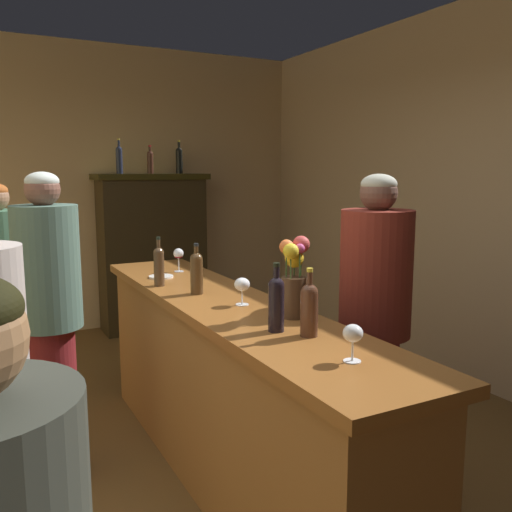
{
  "coord_description": "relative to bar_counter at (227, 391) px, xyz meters",
  "views": [
    {
      "loc": [
        -0.78,
        -2.38,
        1.67
      ],
      "look_at": [
        0.86,
        0.73,
        1.13
      ],
      "focal_mm": 38.62,
      "sensor_mm": 36.0,
      "label": 1
    }
  ],
  "objects": [
    {
      "name": "wine_glass_front",
      "position": [
        0.04,
        -0.11,
        0.6
      ],
      "size": [
        0.08,
        0.08,
        0.14
      ],
      "color": "white",
      "rests_on": "bar_counter"
    },
    {
      "name": "wine_glass_rear",
      "position": [
        0.01,
        -1.04,
        0.59
      ],
      "size": [
        0.07,
        0.07,
        0.14
      ],
      "color": "white",
      "rests_on": "bar_counter"
    },
    {
      "name": "cheese_plate",
      "position": [
        -0.1,
        0.78,
        0.5
      ],
      "size": [
        0.15,
        0.15,
        0.01
      ],
      "primitive_type": "cylinder",
      "color": "white",
      "rests_on": "bar_counter"
    },
    {
      "name": "wall_back",
      "position": [
        -0.39,
        3.36,
        0.97
      ],
      "size": [
        5.42,
        0.12,
        2.95
      ],
      "primitive_type": "cube",
      "color": "tan",
      "rests_on": "ground"
    },
    {
      "name": "display_bottle_midleft",
      "position": [
        0.54,
        3.05,
        1.27
      ],
      "size": [
        0.06,
        0.06,
        0.29
      ],
      "color": "#44261B",
      "rests_on": "display_cabinet"
    },
    {
      "name": "wine_bottle_syrah",
      "position": [
        -0.04,
        -0.59,
        0.63
      ],
      "size": [
        0.07,
        0.07,
        0.29
      ],
      "color": "black",
      "rests_on": "bar_counter"
    },
    {
      "name": "patron_near_entrance",
      "position": [
        -1.01,
        1.27,
        0.37
      ],
      "size": [
        0.35,
        0.35,
        1.6
      ],
      "rotation": [
        0.0,
        0.0,
        -0.99
      ],
      "color": "brown",
      "rests_on": "ground"
    },
    {
      "name": "patron_by_cabinet",
      "position": [
        -0.82,
        0.45,
        0.41
      ],
      "size": [
        0.34,
        0.34,
        1.67
      ],
      "rotation": [
        0.0,
        0.0,
        -0.2
      ],
      "color": "maroon",
      "rests_on": "ground"
    },
    {
      "name": "wine_bottle_chardonnay",
      "position": [
        -0.07,
        0.23,
        0.62
      ],
      "size": [
        0.07,
        0.07,
        0.28
      ],
      "color": "#462F18",
      "rests_on": "bar_counter"
    },
    {
      "name": "wine_bottle_malbec",
      "position": [
        -0.19,
        0.54,
        0.62
      ],
      "size": [
        0.06,
        0.06,
        0.29
      ],
      "color": "#4A341F",
      "rests_on": "bar_counter"
    },
    {
      "name": "display_bottle_center",
      "position": [
        0.86,
        3.05,
        1.29
      ],
      "size": [
        0.07,
        0.07,
        0.35
      ],
      "color": "black",
      "rests_on": "display_cabinet"
    },
    {
      "name": "wine_glass_mid",
      "position": [
        0.07,
        0.92,
        0.61
      ],
      "size": [
        0.07,
        0.07,
        0.16
      ],
      "color": "white",
      "rests_on": "bar_counter"
    },
    {
      "name": "bar_counter",
      "position": [
        0.0,
        0.0,
        0.0
      ],
      "size": [
        0.55,
        2.84,
        1.0
      ],
      "color": "brown",
      "rests_on": "ground"
    },
    {
      "name": "wine_bottle_merlot",
      "position": [
        0.05,
        -0.71,
        0.62
      ],
      "size": [
        0.07,
        0.07,
        0.29
      ],
      "color": "#4C2C1C",
      "rests_on": "bar_counter"
    },
    {
      "name": "display_bottle_left",
      "position": [
        0.22,
        3.05,
        1.29
      ],
      "size": [
        0.07,
        0.07,
        0.35
      ],
      "color": "#20263B",
      "rests_on": "display_cabinet"
    },
    {
      "name": "flower_arrangement",
      "position": [
        0.15,
        -0.43,
        0.69
      ],
      "size": [
        0.16,
        0.14,
        0.38
      ],
      "color": "#47301E",
      "rests_on": "bar_counter"
    },
    {
      "name": "display_cabinet",
      "position": [
        0.54,
        3.05,
        0.35
      ],
      "size": [
        1.16,
        0.46,
        1.64
      ],
      "color": "black",
      "rests_on": "ground"
    },
    {
      "name": "bartender",
      "position": [
        0.66,
        -0.4,
        0.4
      ],
      "size": [
        0.37,
        0.37,
        1.66
      ],
      "rotation": [
        0.0,
        0.0,
        3.42
      ],
      "color": "maroon",
      "rests_on": "ground"
    }
  ]
}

